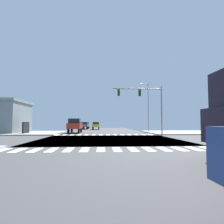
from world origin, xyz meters
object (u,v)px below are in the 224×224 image
(sedan_inner_4, at_px, (84,125))
(pickup_queued_2, at_px, (75,125))
(sedan_middle_3, at_px, (86,125))
(sedan_trailing_2, at_px, (96,125))
(traffic_signal_mast, at_px, (143,98))
(street_lamp, at_px, (147,103))

(sedan_inner_4, bearing_deg, pickup_queued_2, 90.00)
(pickup_queued_2, height_order, sedan_middle_3, pickup_queued_2)
(sedan_trailing_2, bearing_deg, traffic_signal_mast, 109.45)
(street_lamp, distance_m, sedan_trailing_2, 16.08)
(traffic_signal_mast, bearing_deg, pickup_queued_2, 156.27)
(sedan_trailing_2, bearing_deg, sedan_inner_4, -29.58)
(street_lamp, height_order, sedan_trailing_2, street_lamp)
(traffic_signal_mast, relative_size, sedan_middle_3, 1.68)
(sedan_middle_3, relative_size, sedan_inner_4, 1.00)
(traffic_signal_mast, height_order, sedan_middle_3, traffic_signal_mast)
(street_lamp, bearing_deg, traffic_signal_mast, -107.39)
(sedan_trailing_2, xyz_separation_m, sedan_inner_4, (-3.00, 1.70, 0.00))
(traffic_signal_mast, height_order, sedan_trailing_2, traffic_signal_mast)
(traffic_signal_mast, height_order, street_lamp, street_lamp)
(sedan_trailing_2, height_order, sedan_inner_4, same)
(traffic_signal_mast, height_order, pickup_queued_2, traffic_signal_mast)
(pickup_queued_2, bearing_deg, sedan_trailing_2, -100.49)
(pickup_queued_2, relative_size, sedan_middle_3, 1.19)
(street_lamp, height_order, sedan_inner_4, street_lamp)
(pickup_queued_2, height_order, sedan_inner_4, pickup_queued_2)
(street_lamp, distance_m, pickup_queued_2, 14.57)
(traffic_signal_mast, distance_m, sedan_trailing_2, 22.37)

